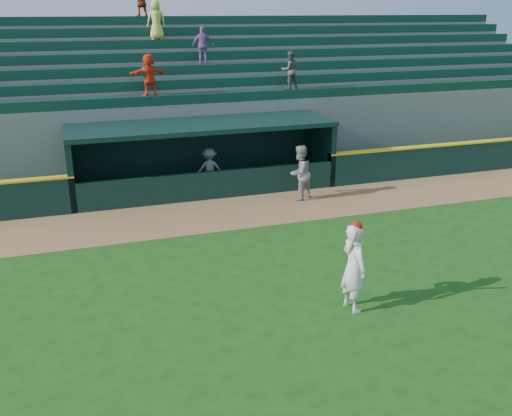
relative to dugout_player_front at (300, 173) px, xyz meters
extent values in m
plane|color=#1B4912|center=(-2.88, -5.49, -0.96)|extent=(120.00, 120.00, 0.00)
cube|color=#94653B|center=(-2.88, -0.59, -0.95)|extent=(40.00, 3.00, 0.01)
cube|color=black|center=(9.37, 1.06, -0.36)|extent=(15.50, 0.30, 1.20)
cube|color=yellow|center=(9.37, 1.06, 0.27)|extent=(15.50, 0.32, 0.06)
imported|color=gray|center=(0.00, 0.00, 0.00)|extent=(1.17, 1.11, 1.92)
imported|color=#9C9D98|center=(-2.63, 2.25, -0.20)|extent=(1.05, 0.70, 1.51)
cube|color=slate|center=(-2.88, 2.21, -0.94)|extent=(9.00, 2.60, 0.04)
cube|color=black|center=(-7.48, 2.21, 0.19)|extent=(0.20, 2.60, 2.30)
cube|color=black|center=(1.72, 2.21, 0.19)|extent=(0.20, 2.60, 2.30)
cube|color=black|center=(-2.88, 3.51, 0.19)|extent=(9.40, 0.20, 2.30)
cube|color=black|center=(-2.88, 2.21, 1.42)|extent=(9.40, 2.80, 0.16)
cube|color=black|center=(-2.88, 0.99, -0.46)|extent=(9.00, 0.16, 1.00)
cube|color=brown|center=(-2.88, 3.01, -0.71)|extent=(8.40, 0.45, 0.10)
cube|color=slate|center=(-2.88, 4.03, 0.50)|extent=(34.00, 0.85, 2.91)
cube|color=#0F3828|center=(-2.88, 3.91, 2.13)|extent=(34.00, 0.60, 0.36)
cube|color=slate|center=(-2.88, 4.88, 0.72)|extent=(34.00, 0.85, 3.36)
cube|color=#0F3828|center=(-2.88, 4.76, 2.58)|extent=(34.00, 0.60, 0.36)
cube|color=slate|center=(-2.88, 5.73, 0.95)|extent=(34.00, 0.85, 3.81)
cube|color=#0F3828|center=(-2.88, 5.61, 3.03)|extent=(34.00, 0.60, 0.36)
cube|color=slate|center=(-2.88, 6.58, 1.17)|extent=(34.00, 0.85, 4.26)
cube|color=#0F3828|center=(-2.88, 6.46, 3.48)|extent=(34.00, 0.60, 0.36)
cube|color=slate|center=(-2.88, 7.43, 1.40)|extent=(34.00, 0.85, 4.71)
cube|color=#0F3828|center=(-2.88, 7.31, 3.93)|extent=(34.00, 0.60, 0.36)
cube|color=slate|center=(-2.88, 8.28, 1.62)|extent=(34.00, 0.85, 5.16)
cube|color=#0F3828|center=(-2.88, 8.16, 4.38)|extent=(34.00, 0.60, 0.36)
cube|color=slate|center=(-2.88, 9.13, 1.85)|extent=(34.00, 0.85, 5.61)
cube|color=#0F3828|center=(-2.88, 9.01, 4.83)|extent=(34.00, 0.60, 0.36)
cube|color=slate|center=(-2.88, 9.71, 1.85)|extent=(34.50, 0.30, 5.61)
imported|color=#4F4F4F|center=(1.12, 3.93, 3.04)|extent=(0.75, 0.60, 1.46)
imported|color=#D7DE4E|center=(-3.49, 7.33, 4.89)|extent=(0.78, 0.53, 1.55)
imported|color=#8C5D9F|center=(-1.94, 5.63, 3.94)|extent=(0.91, 0.53, 1.46)
imported|color=red|center=(-4.40, 3.93, 3.06)|extent=(1.45, 0.73, 1.49)
imported|color=white|center=(-1.83, -7.45, 0.05)|extent=(0.58, 0.80, 2.01)
sphere|color=#B21A09|center=(-1.83, -7.45, 0.99)|extent=(0.27, 0.27, 0.27)
cylinder|color=tan|center=(-2.01, -7.67, 0.76)|extent=(0.16, 0.53, 0.76)
camera|label=1|loc=(-7.39, -17.43, 5.37)|focal=40.00mm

